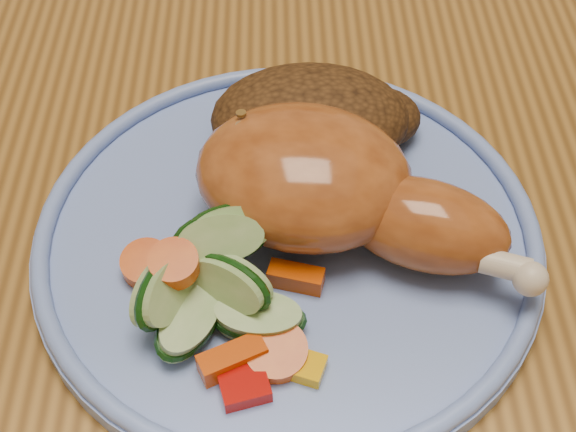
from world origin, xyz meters
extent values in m
cube|color=olive|center=(0.00, 0.00, 0.73)|extent=(0.90, 1.40, 0.04)
cube|color=brown|center=(-0.39, 0.64, 0.35)|extent=(0.06, 0.06, 0.71)
cube|color=brown|center=(0.39, 0.64, 0.35)|extent=(0.06, 0.06, 0.71)
cube|color=#4C2D16|center=(0.00, 0.55, 0.43)|extent=(0.42, 0.42, 0.04)
cylinder|color=#4C2D16|center=(-0.18, 0.37, 0.21)|extent=(0.04, 0.04, 0.41)
cylinder|color=#4C2D16|center=(-0.18, 0.73, 0.21)|extent=(0.04, 0.04, 0.41)
cylinder|color=#4C2D16|center=(0.18, 0.37, 0.21)|extent=(0.04, 0.04, 0.41)
cylinder|color=#4C2D16|center=(0.18, 0.73, 0.21)|extent=(0.04, 0.04, 0.41)
cylinder|color=#6C8BD8|center=(-0.02, -0.14, 0.76)|extent=(0.28, 0.28, 0.01)
torus|color=#6C8BD8|center=(-0.02, -0.14, 0.77)|extent=(0.28, 0.28, 0.01)
ellipsoid|color=#AB5924|center=(-0.01, -0.13, 0.79)|extent=(0.14, 0.12, 0.06)
ellipsoid|color=#AB5924|center=(0.06, -0.16, 0.79)|extent=(0.10, 0.08, 0.05)
sphere|color=beige|center=(0.10, -0.20, 0.79)|extent=(0.02, 0.02, 0.02)
ellipsoid|color=#452911|center=(0.00, -0.08, 0.78)|extent=(0.12, 0.09, 0.05)
ellipsoid|color=#452911|center=(0.04, -0.07, 0.78)|extent=(0.06, 0.05, 0.03)
ellipsoid|color=#452911|center=(-0.04, -0.08, 0.77)|extent=(0.05, 0.04, 0.02)
cube|color=#A50A05|center=(-0.04, -0.24, 0.77)|extent=(0.03, 0.02, 0.01)
cube|color=#E5A507|center=(-0.01, -0.23, 0.77)|extent=(0.02, 0.02, 0.01)
cylinder|color=#D94E07|center=(-0.09, -0.17, 0.77)|extent=(0.03, 0.03, 0.02)
cube|color=#D94E07|center=(-0.01, -0.18, 0.77)|extent=(0.03, 0.02, 0.01)
cylinder|color=#D94E07|center=(-0.07, -0.19, 0.79)|extent=(0.02, 0.03, 0.01)
cylinder|color=#D94E07|center=(-0.02, -0.22, 0.77)|extent=(0.03, 0.03, 0.02)
cube|color=#D94E07|center=(-0.04, -0.23, 0.77)|extent=(0.04, 0.03, 0.01)
cylinder|color=#A3C17D|center=(-0.05, -0.17, 0.79)|extent=(0.05, 0.05, 0.04)
cylinder|color=#A3C17D|center=(-0.05, -0.19, 0.78)|extent=(0.05, 0.05, 0.05)
cylinder|color=#A3C17D|center=(-0.07, -0.18, 0.77)|extent=(0.06, 0.06, 0.02)
cylinder|color=#A3C17D|center=(-0.03, -0.21, 0.77)|extent=(0.05, 0.05, 0.02)
cylinder|color=#A3C17D|center=(-0.08, -0.20, 0.78)|extent=(0.05, 0.05, 0.04)
cylinder|color=#A3C17D|center=(-0.07, -0.21, 0.77)|extent=(0.06, 0.06, 0.02)
cylinder|color=#A3C17D|center=(-0.05, -0.17, 0.79)|extent=(0.05, 0.05, 0.04)
camera|label=1|loc=(-0.02, -0.43, 1.11)|focal=50.00mm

